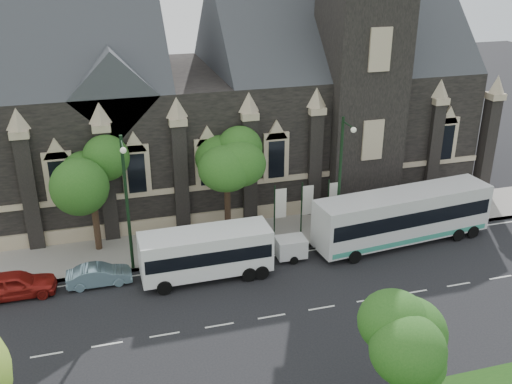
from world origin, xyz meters
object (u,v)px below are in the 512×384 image
object	(u,v)px
tree_walk_right	(229,156)
banner_flag_center	(306,203)
tour_coach	(403,216)
shuttle_bus	(206,251)
banner_flag_left	(278,207)
sedan	(99,275)
street_lamp_near	(341,174)
box_trailer	(291,247)
car_far_red	(15,284)
tree_park_east	(418,340)
street_lamp_mid	(127,198)
banner_flag_right	(332,200)
tree_walk_left	(93,170)

from	to	relation	value
tree_walk_right	banner_flag_center	bearing A→B (deg)	-18.64
tour_coach	shuttle_bus	bearing A→B (deg)	177.31
banner_flag_left	sedan	world-z (taller)	banner_flag_left
street_lamp_near	box_trailer	xyz separation A→B (m)	(-3.86, -1.24, -4.26)
car_far_red	tree_walk_right	bearing A→B (deg)	-71.36
tree_park_east	street_lamp_mid	world-z (taller)	street_lamp_mid
banner_flag_center	tree_walk_right	bearing A→B (deg)	161.36
banner_flag_right	sedan	world-z (taller)	banner_flag_right
tree_walk_left	shuttle_bus	bearing A→B (deg)	-41.78
banner_flag_left	box_trailer	world-z (taller)	banner_flag_left
tree_walk_right	banner_flag_center	distance (m)	6.36
tree_walk_left	banner_flag_center	xyz separation A→B (m)	(14.08, -1.70, -3.35)
tree_park_east	box_trailer	world-z (taller)	tree_park_east
street_lamp_mid	box_trailer	size ratio (longest dim) A/B	3.19
tree_walk_left	sedan	world-z (taller)	tree_walk_left
tree_park_east	banner_flag_center	bearing A→B (deg)	83.43
sedan	shuttle_bus	bearing A→B (deg)	-97.72
banner_flag_left	car_far_red	bearing A→B (deg)	-170.53
tree_walk_right	banner_flag_center	world-z (taller)	tree_walk_right
tree_park_east	box_trailer	size ratio (longest dim) A/B	2.23
banner_flag_left	banner_flag_right	world-z (taller)	same
tree_walk_left	street_lamp_mid	xyz separation A→B (m)	(1.80, -3.61, -0.62)
tree_park_east	tree_walk_right	size ratio (longest dim) A/B	0.81
street_lamp_near	shuttle_bus	bearing A→B (deg)	-168.84
tree_walk_right	street_lamp_mid	size ratio (longest dim) A/B	0.87
tree_walk_right	car_far_red	world-z (taller)	tree_walk_right
banner_flag_center	tour_coach	distance (m)	6.74
tree_walk_left	street_lamp_near	world-z (taller)	street_lamp_near
tour_coach	banner_flag_right	bearing A→B (deg)	136.91
tree_walk_right	shuttle_bus	xyz separation A→B (m)	(-2.84, -5.52, -4.03)
street_lamp_near	street_lamp_mid	bearing A→B (deg)	180.00
tree_walk_right	street_lamp_mid	xyz separation A→B (m)	(-7.21, -3.62, -0.71)
box_trailer	tour_coach	bearing A→B (deg)	1.55
banner_flag_left	street_lamp_near	bearing A→B (deg)	-27.18
tree_park_east	banner_flag_center	world-z (taller)	tree_park_east
tree_walk_left	banner_flag_center	world-z (taller)	tree_walk_left
tree_walk_right	shuttle_bus	world-z (taller)	tree_walk_right
street_lamp_mid	car_far_red	xyz separation A→B (m)	(-6.89, -0.96, -4.32)
tree_park_east	tour_coach	size ratio (longest dim) A/B	0.48
street_lamp_mid	tree_park_east	bearing A→B (deg)	-58.21
street_lamp_mid	banner_flag_center	world-z (taller)	street_lamp_mid
street_lamp_mid	sedan	world-z (taller)	street_lamp_mid
street_lamp_mid	banner_flag_center	size ratio (longest dim) A/B	2.25
tree_park_east	shuttle_bus	world-z (taller)	tree_park_east
tree_park_east	tree_walk_right	world-z (taller)	tree_walk_right
tour_coach	tree_walk_right	bearing A→B (deg)	150.94
shuttle_bus	car_far_red	world-z (taller)	shuttle_bus
banner_flag_left	banner_flag_right	xyz separation A→B (m)	(4.00, 0.00, 0.00)
banner_flag_left	shuttle_bus	bearing A→B (deg)	-147.24
street_lamp_near	banner_flag_right	bearing A→B (deg)	81.44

